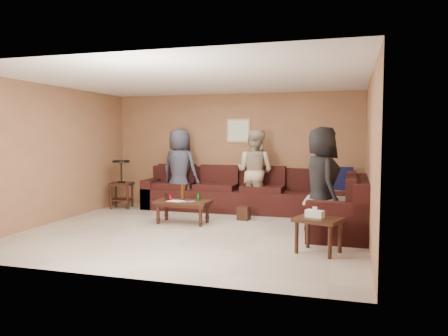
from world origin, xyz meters
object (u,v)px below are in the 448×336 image
coffee_table (183,204)px  person_right (322,182)px  end_table_left (121,183)px  sectional_sofa (261,201)px  waste_bin (244,213)px  side_table_right (318,223)px  person_middle (255,171)px  person_left (180,169)px

coffee_table → person_right: 2.56m
coffee_table → person_right: size_ratio=0.58×
end_table_left → person_right: bearing=-19.1°
sectional_sofa → end_table_left: end_table_left is taller
waste_bin → sectional_sofa: bearing=53.5°
coffee_table → sectional_sofa: bearing=37.7°
side_table_right → waste_bin: (-1.52, 1.99, -0.29)m
person_right → sectional_sofa: bearing=21.1°
side_table_right → person_middle: (-1.48, 2.78, 0.44)m
person_left → person_right: person_left is taller
end_table_left → side_table_right: bearing=-30.0°
person_middle → person_right: (1.46, -1.74, 0.01)m
person_middle → person_right: bearing=147.2°
end_table_left → person_middle: size_ratio=0.61×
sectional_sofa → end_table_left: bearing=176.2°
sectional_sofa → person_middle: (-0.23, 0.43, 0.53)m
coffee_table → end_table_left: (-1.91, 1.19, 0.19)m
waste_bin → person_middle: person_middle is taller
coffee_table → person_left: (-0.60, 1.35, 0.51)m
sectional_sofa → person_left: bearing=168.5°
person_left → person_middle: 1.63m
side_table_right → person_right: 1.13m
coffee_table → person_right: bearing=-7.7°
sectional_sofa → person_left: size_ratio=2.67×
waste_bin → person_left: bearing=155.3°
coffee_table → person_middle: person_middle is taller
coffee_table → waste_bin: (0.99, 0.62, -0.23)m
coffee_table → waste_bin: 1.19m
coffee_table → waste_bin: size_ratio=3.86×
coffee_table → person_middle: 1.81m
side_table_right → person_middle: bearing=118.1°
sectional_sofa → person_left: person_left is taller
sectional_sofa → person_left: (-1.86, 0.38, 0.55)m
waste_bin → person_middle: (0.04, 0.79, 0.73)m
person_middle → person_right: 2.27m
person_left → end_table_left: bearing=18.4°
person_middle → side_table_right: bearing=135.4°
sectional_sofa → person_middle: size_ratio=2.72×
person_right → coffee_table: bearing=60.3°
sectional_sofa → side_table_right: sectional_sofa is taller
person_left → waste_bin: bearing=166.5°
person_right → person_left: bearing=39.3°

